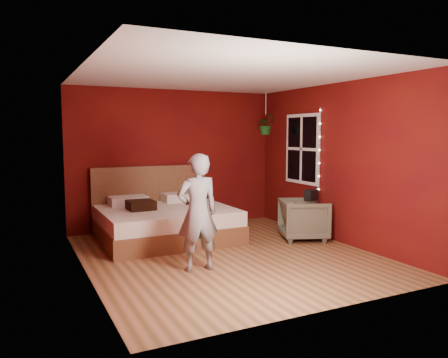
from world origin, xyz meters
TOP-DOWN VIEW (x-y plane):
  - floor at (0.00, 0.00)m, footprint 4.50×4.50m
  - room_walls at (0.00, 0.00)m, footprint 4.04×4.54m
  - window at (1.97, 0.90)m, footprint 0.05×0.97m
  - fairy_lights at (1.94, 0.37)m, footprint 0.04×0.04m
  - bed at (-0.51, 1.38)m, footprint 2.16×1.83m
  - person at (-0.67, -0.46)m, footprint 0.57×0.39m
  - armchair at (1.59, 0.30)m, footprint 0.97×0.96m
  - handbag at (1.60, 0.13)m, footprint 0.28×0.21m
  - throw_pillow at (-0.93, 1.33)m, footprint 0.43×0.43m
  - hanging_plant at (1.59, 1.57)m, footprint 0.40×0.36m

SIDE VIEW (x-z plane):
  - floor at x=0.00m, z-range 0.00..0.00m
  - bed at x=-0.51m, z-range -0.28..0.90m
  - armchair at x=1.59m, z-range 0.00..0.69m
  - throw_pillow at x=-0.93m, z-range 0.54..0.69m
  - person at x=-0.67m, z-range 0.00..1.53m
  - handbag at x=1.60m, z-range 0.69..0.86m
  - fairy_lights at x=1.94m, z-range 0.77..2.22m
  - window at x=1.97m, z-range 0.87..2.14m
  - room_walls at x=0.00m, z-range 0.37..2.99m
  - hanging_plant at x=1.59m, z-range 1.53..2.37m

